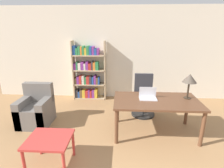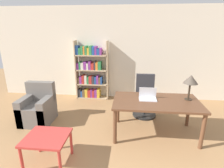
{
  "view_description": "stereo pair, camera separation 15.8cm",
  "coord_description": "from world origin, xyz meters",
  "px_view_note": "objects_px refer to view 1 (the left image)",
  "views": [
    {
      "loc": [
        -0.08,
        -0.7,
        2.06
      ],
      "look_at": [
        -0.26,
        2.72,
        0.98
      ],
      "focal_mm": 28.0,
      "sensor_mm": 36.0,
      "label": 1
    },
    {
      "loc": [
        0.08,
        -0.69,
        2.06
      ],
      "look_at": [
        -0.26,
        2.72,
        0.98
      ],
      "focal_mm": 28.0,
      "sensor_mm": 36.0,
      "label": 2
    }
  ],
  "objects_px": {
    "side_table_blue": "(49,142)",
    "laptop": "(148,96)",
    "office_chair": "(143,97)",
    "table_lamp": "(190,79)",
    "desk": "(156,104)",
    "armchair": "(36,111)",
    "bookshelf": "(88,73)"
  },
  "relations": [
    {
      "from": "bookshelf",
      "to": "laptop",
      "type": "bearing_deg",
      "value": -48.56
    },
    {
      "from": "armchair",
      "to": "side_table_blue",
      "type": "bearing_deg",
      "value": -56.72
    },
    {
      "from": "bookshelf",
      "to": "desk",
      "type": "bearing_deg",
      "value": -46.82
    },
    {
      "from": "desk",
      "to": "bookshelf",
      "type": "relative_size",
      "value": 0.95
    },
    {
      "from": "armchair",
      "to": "bookshelf",
      "type": "relative_size",
      "value": 0.51
    },
    {
      "from": "side_table_blue",
      "to": "bookshelf",
      "type": "xyz_separation_m",
      "value": [
        0.06,
        2.84,
        0.38
      ]
    },
    {
      "from": "side_table_blue",
      "to": "armchair",
      "type": "distance_m",
      "value": 1.51
    },
    {
      "from": "desk",
      "to": "office_chair",
      "type": "height_order",
      "value": "office_chair"
    },
    {
      "from": "desk",
      "to": "table_lamp",
      "type": "relative_size",
      "value": 3.31
    },
    {
      "from": "table_lamp",
      "to": "side_table_blue",
      "type": "distance_m",
      "value": 2.75
    },
    {
      "from": "laptop",
      "to": "office_chair",
      "type": "xyz_separation_m",
      "value": [
        0.02,
        0.78,
        -0.34
      ]
    },
    {
      "from": "office_chair",
      "to": "side_table_blue",
      "type": "height_order",
      "value": "office_chair"
    },
    {
      "from": "table_lamp",
      "to": "armchair",
      "type": "bearing_deg",
      "value": 177.94
    },
    {
      "from": "side_table_blue",
      "to": "laptop",
      "type": "bearing_deg",
      "value": 33.94
    },
    {
      "from": "table_lamp",
      "to": "armchair",
      "type": "height_order",
      "value": "table_lamp"
    },
    {
      "from": "table_lamp",
      "to": "side_table_blue",
      "type": "height_order",
      "value": "table_lamp"
    },
    {
      "from": "office_chair",
      "to": "table_lamp",
      "type": "bearing_deg",
      "value": -43.41
    },
    {
      "from": "laptop",
      "to": "armchair",
      "type": "height_order",
      "value": "laptop"
    },
    {
      "from": "desk",
      "to": "office_chair",
      "type": "distance_m",
      "value": 0.89
    },
    {
      "from": "table_lamp",
      "to": "desk",
      "type": "bearing_deg",
      "value": -168.88
    },
    {
      "from": "desk",
      "to": "office_chair",
      "type": "bearing_deg",
      "value": 99.3
    },
    {
      "from": "office_chair",
      "to": "armchair",
      "type": "bearing_deg",
      "value": -165.99
    },
    {
      "from": "desk",
      "to": "side_table_blue",
      "type": "bearing_deg",
      "value": -150.22
    },
    {
      "from": "table_lamp",
      "to": "bookshelf",
      "type": "relative_size",
      "value": 0.29
    },
    {
      "from": "laptop",
      "to": "table_lamp",
      "type": "distance_m",
      "value": 0.87
    },
    {
      "from": "side_table_blue",
      "to": "bookshelf",
      "type": "height_order",
      "value": "bookshelf"
    },
    {
      "from": "table_lamp",
      "to": "side_table_blue",
      "type": "xyz_separation_m",
      "value": [
        -2.4,
        -1.14,
        -0.71
      ]
    },
    {
      "from": "office_chair",
      "to": "bookshelf",
      "type": "relative_size",
      "value": 0.58
    },
    {
      "from": "desk",
      "to": "armchair",
      "type": "distance_m",
      "value": 2.63
    },
    {
      "from": "laptop",
      "to": "side_table_blue",
      "type": "relative_size",
      "value": 0.52
    },
    {
      "from": "armchair",
      "to": "bookshelf",
      "type": "xyz_separation_m",
      "value": [
        0.89,
        1.58,
        0.49
      ]
    },
    {
      "from": "desk",
      "to": "table_lamp",
      "type": "height_order",
      "value": "table_lamp"
    }
  ]
}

